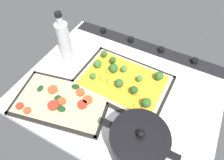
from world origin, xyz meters
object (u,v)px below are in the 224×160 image
object	(u,v)px
broccoli_pizza	(123,80)
baking_tray_back	(62,102)
oil_bottle	(65,42)
cooking_pot	(138,143)
baking_tray_front	(123,82)
veggie_pizza_back	(62,101)

from	to	relation	value
broccoli_pizza	baking_tray_back	xyz separation A→B (cm)	(16.57, 19.80, -1.56)
oil_bottle	cooking_pot	bearing A→B (deg)	151.81
baking_tray_back	cooking_pot	bearing A→B (deg)	174.22
broccoli_pizza	baking_tray_back	bearing A→B (deg)	50.08
baking_tray_front	broccoli_pizza	world-z (taller)	broccoli_pizza
baking_tray_back	baking_tray_front	bearing A→B (deg)	-129.73
baking_tray_back	oil_bottle	world-z (taller)	oil_bottle
veggie_pizza_back	baking_tray_back	bearing A→B (deg)	91.83
baking_tray_back	cooking_pot	size ratio (longest dim) A/B	1.62
broccoli_pizza	baking_tray_front	bearing A→B (deg)	-26.12
baking_tray_front	cooking_pot	xyz separation A→B (cm)	(-16.27, 23.16, 5.53)
cooking_pot	oil_bottle	bearing A→B (deg)	-28.19
veggie_pizza_back	oil_bottle	distance (cm)	25.05
baking_tray_back	cooking_pot	distance (cm)	33.39
baking_tray_back	veggie_pizza_back	bearing A→B (deg)	-88.17
baking_tray_front	veggie_pizza_back	xyz separation A→B (cm)	(16.49, 19.81, 0.74)
baking_tray_front	cooking_pot	size ratio (longest dim) A/B	1.56
veggie_pizza_back	cooking_pot	size ratio (longest dim) A/B	1.50
baking_tray_back	veggie_pizza_back	xyz separation A→B (cm)	(0.00, -0.03, 0.73)
baking_tray_front	cooking_pot	world-z (taller)	cooking_pot
baking_tray_back	oil_bottle	distance (cm)	25.36
baking_tray_back	veggie_pizza_back	distance (cm)	0.73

